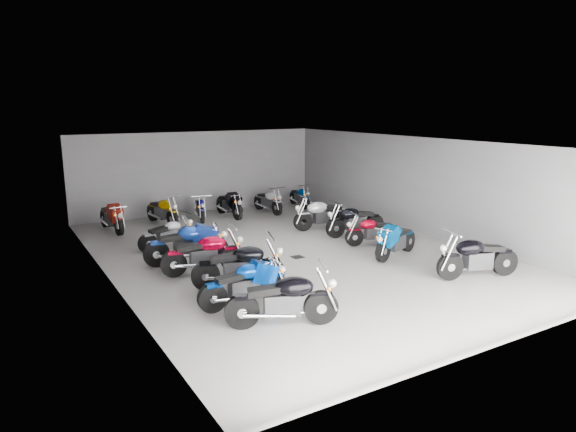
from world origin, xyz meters
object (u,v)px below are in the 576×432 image
(motorcycle_right_c, at_px, (396,240))
(motorcycle_back_b, at_px, (163,211))
(motorcycle_right_d, at_px, (374,231))
(motorcycle_right_f, at_px, (323,214))
(motorcycle_back_e, at_px, (268,201))
(motorcycle_left_f, at_px, (168,234))
(motorcycle_right_e, at_px, (355,221))
(motorcycle_back_d, at_px, (229,204))
(drain_grate, at_px, (298,257))
(motorcycle_left_d, at_px, (205,254))
(motorcycle_back_a, at_px, (112,217))
(motorcycle_left_c, at_px, (240,266))
(motorcycle_left_a, at_px, (283,300))
(motorcycle_right_a, at_px, (477,257))
(motorcycle_left_b, at_px, (245,284))
(motorcycle_back_f, at_px, (300,196))
(motorcycle_left_e, at_px, (188,245))
(motorcycle_back_c, at_px, (200,208))

(motorcycle_right_c, distance_m, motorcycle_back_b, 8.59)
(motorcycle_right_d, distance_m, motorcycle_right_f, 2.50)
(motorcycle_back_e, bearing_deg, motorcycle_left_f, 28.23)
(motorcycle_right_c, xyz_separation_m, motorcycle_right_d, (0.27, 1.28, -0.04))
(motorcycle_right_e, bearing_deg, motorcycle_back_d, 32.92)
(drain_grate, distance_m, motorcycle_left_d, 2.83)
(motorcycle_back_a, bearing_deg, motorcycle_left_c, 94.89)
(motorcycle_left_a, distance_m, motorcycle_right_e, 7.42)
(motorcycle_back_b, bearing_deg, motorcycle_left_c, 74.77)
(motorcycle_right_c, distance_m, motorcycle_right_e, 2.53)
(motorcycle_right_a, bearing_deg, motorcycle_back_d, 30.29)
(motorcycle_left_b, xyz_separation_m, motorcycle_back_f, (6.80, 8.72, -0.05))
(motorcycle_left_e, height_order, motorcycle_back_e, motorcycle_left_e)
(motorcycle_left_c, height_order, motorcycle_right_f, motorcycle_left_c)
(motorcycle_left_f, distance_m, motorcycle_back_f, 7.64)
(motorcycle_left_b, height_order, motorcycle_right_a, motorcycle_right_a)
(drain_grate, xyz_separation_m, motorcycle_right_e, (2.89, 1.13, 0.51))
(motorcycle_left_f, relative_size, motorcycle_right_d, 1.02)
(motorcycle_left_b, xyz_separation_m, motorcycle_back_b, (0.83, 8.49, 0.01))
(motorcycle_left_b, height_order, motorcycle_right_d, motorcycle_left_b)
(motorcycle_left_a, xyz_separation_m, motorcycle_back_d, (3.23, 9.71, -0.03))
(motorcycle_right_f, relative_size, motorcycle_back_b, 1.07)
(motorcycle_right_e, height_order, motorcycle_back_f, motorcycle_right_e)
(drain_grate, height_order, motorcycle_right_e, motorcycle_right_e)
(drain_grate, bearing_deg, motorcycle_left_b, -138.78)
(drain_grate, bearing_deg, motorcycle_right_a, -52.25)
(motorcycle_left_d, height_order, motorcycle_right_a, motorcycle_right_a)
(motorcycle_right_e, bearing_deg, drain_grate, 118.29)
(motorcycle_left_d, bearing_deg, motorcycle_left_b, 9.36)
(motorcycle_back_d, height_order, motorcycle_back_f, motorcycle_back_d)
(motorcycle_left_f, relative_size, motorcycle_back_d, 0.88)
(drain_grate, xyz_separation_m, motorcycle_back_b, (-2.02, 6.00, 0.49))
(motorcycle_back_a, bearing_deg, motorcycle_right_c, 125.13)
(motorcycle_back_f, bearing_deg, motorcycle_back_d, 13.12)
(motorcycle_left_f, height_order, motorcycle_right_d, motorcycle_left_f)
(motorcycle_left_a, height_order, motorcycle_left_c, motorcycle_left_a)
(motorcycle_left_a, relative_size, motorcycle_left_e, 0.94)
(motorcycle_left_c, distance_m, motorcycle_right_c, 4.88)
(motorcycle_right_d, bearing_deg, motorcycle_left_c, 122.58)
(motorcycle_right_c, bearing_deg, motorcycle_back_a, 22.68)
(motorcycle_back_c, xyz_separation_m, motorcycle_back_e, (2.81, -0.14, 0.03))
(motorcycle_left_e, distance_m, motorcycle_back_b, 5.12)
(motorcycle_back_a, distance_m, motorcycle_back_d, 4.41)
(motorcycle_right_d, distance_m, motorcycle_back_b, 7.69)
(motorcycle_left_d, xyz_separation_m, motorcycle_right_c, (5.21, -1.35, -0.03))
(motorcycle_right_c, bearing_deg, motorcycle_right_a, 173.11)
(motorcycle_left_c, distance_m, motorcycle_back_d, 7.90)
(drain_grate, xyz_separation_m, motorcycle_left_c, (-2.45, -1.39, 0.53))
(motorcycle_right_a, xyz_separation_m, motorcycle_back_c, (-3.50, 9.75, -0.09))
(motorcycle_right_d, bearing_deg, motorcycle_back_d, 37.76)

